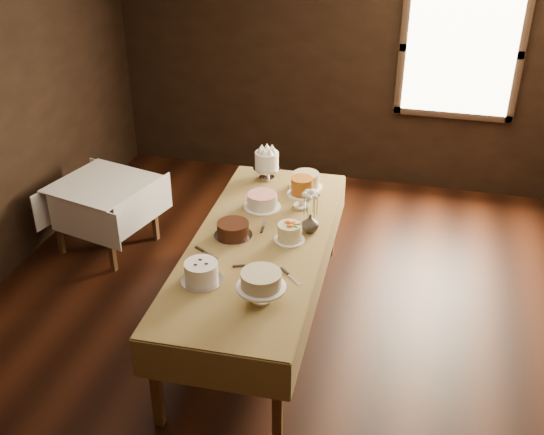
# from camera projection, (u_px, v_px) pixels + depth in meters

# --- Properties ---
(floor) EXTENTS (5.00, 6.00, 0.01)m
(floor) POSITION_uv_depth(u_px,v_px,m) (266.00, 331.00, 5.34)
(floor) COLOR black
(floor) RESTS_ON ground
(wall_back) EXTENTS (5.00, 0.02, 2.80)m
(wall_back) POSITION_uv_depth(u_px,v_px,m) (336.00, 60.00, 7.19)
(wall_back) COLOR black
(wall_back) RESTS_ON ground
(window) EXTENTS (1.10, 0.05, 1.30)m
(window) POSITION_uv_depth(u_px,v_px,m) (461.00, 51.00, 6.76)
(window) COLOR #FFEABF
(window) RESTS_ON wall_back
(display_table) EXTENTS (1.09, 2.61, 0.80)m
(display_table) POSITION_uv_depth(u_px,v_px,m) (259.00, 248.00, 5.07)
(display_table) COLOR #492F1A
(display_table) RESTS_ON ground
(side_table) EXTENTS (1.00, 1.00, 0.69)m
(side_table) POSITION_uv_depth(u_px,v_px,m) (103.00, 190.00, 6.19)
(side_table) COLOR #492F1A
(side_table) RESTS_ON ground
(cake_meringue) EXTENTS (0.28, 0.28, 0.27)m
(cake_meringue) POSITION_uv_depth(u_px,v_px,m) (267.00, 166.00, 5.93)
(cake_meringue) COLOR silver
(cake_meringue) RESTS_ON display_table
(cake_speckled) EXTENTS (0.29, 0.29, 0.14)m
(cake_speckled) POSITION_uv_depth(u_px,v_px,m) (306.00, 181.00, 5.80)
(cake_speckled) COLOR white
(cake_speckled) RESTS_ON display_table
(cake_lattice) EXTENTS (0.34, 0.34, 0.12)m
(cake_lattice) POSITION_uv_depth(u_px,v_px,m) (262.00, 202.00, 5.48)
(cake_lattice) COLOR white
(cake_lattice) RESTS_ON display_table
(cake_caramel) EXTENTS (0.25, 0.25, 0.28)m
(cake_caramel) POSITION_uv_depth(u_px,v_px,m) (302.00, 194.00, 5.46)
(cake_caramel) COLOR white
(cake_caramel) RESTS_ON display_table
(cake_chocolate) EXTENTS (0.30, 0.30, 0.12)m
(cake_chocolate) POSITION_uv_depth(u_px,v_px,m) (233.00, 230.00, 5.07)
(cake_chocolate) COLOR silver
(cake_chocolate) RESTS_ON display_table
(cake_flowers) EXTENTS (0.24, 0.24, 0.14)m
(cake_flowers) POSITION_uv_depth(u_px,v_px,m) (290.00, 233.00, 5.01)
(cake_flowers) COLOR white
(cake_flowers) RESTS_ON display_table
(cake_swirl) EXTENTS (0.33, 0.33, 0.15)m
(cake_swirl) POSITION_uv_depth(u_px,v_px,m) (201.00, 273.00, 4.53)
(cake_swirl) COLOR silver
(cake_swirl) RESTS_ON display_table
(cake_cream) EXTENTS (0.37, 0.37, 0.23)m
(cake_cream) POSITION_uv_depth(u_px,v_px,m) (261.00, 288.00, 4.32)
(cake_cream) COLOR white
(cake_cream) RESTS_ON display_table
(cake_server_a) EXTENTS (0.23, 0.11, 0.01)m
(cake_server_a) POSITION_uv_depth(u_px,v_px,m) (255.00, 265.00, 4.74)
(cake_server_a) COLOR silver
(cake_server_a) RESTS_ON display_table
(cake_server_b) EXTENTS (0.19, 0.18, 0.01)m
(cake_server_b) POSITION_uv_depth(u_px,v_px,m) (294.00, 279.00, 4.58)
(cake_server_b) COLOR silver
(cake_server_b) RESTS_ON display_table
(cake_server_c) EXTENTS (0.05, 0.24, 0.01)m
(cake_server_c) POSITION_uv_depth(u_px,v_px,m) (265.00, 223.00, 5.28)
(cake_server_c) COLOR silver
(cake_server_c) RESTS_ON display_table
(cake_server_e) EXTENTS (0.22, 0.14, 0.01)m
(cake_server_e) POSITION_uv_depth(u_px,v_px,m) (210.00, 255.00, 4.85)
(cake_server_e) COLOR silver
(cake_server_e) RESTS_ON display_table
(flower_vase) EXTENTS (0.19, 0.19, 0.15)m
(flower_vase) POSITION_uv_depth(u_px,v_px,m) (310.00, 223.00, 5.13)
(flower_vase) COLOR #2D2823
(flower_vase) RESTS_ON display_table
(flower_bouquet) EXTENTS (0.14, 0.14, 0.20)m
(flower_bouquet) POSITION_uv_depth(u_px,v_px,m) (311.00, 201.00, 5.03)
(flower_bouquet) COLOR white
(flower_bouquet) RESTS_ON flower_vase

